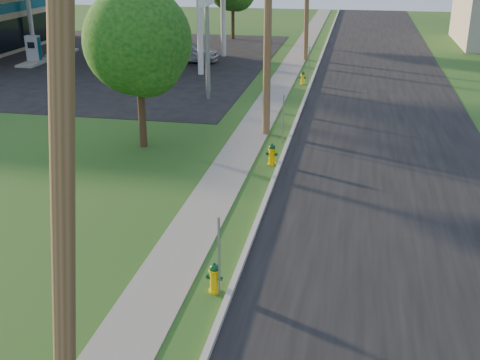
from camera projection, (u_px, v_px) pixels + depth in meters
name	position (u px, v px, depth m)	size (l,w,h in m)	color
road	(394.00, 208.00, 18.67)	(8.00, 120.00, 0.02)	black
curb	(267.00, 197.00, 19.35)	(0.15, 120.00, 0.15)	#A6A499
sidewalk	(214.00, 195.00, 19.68)	(1.50, 120.00, 0.03)	gray
forecourt	(82.00, 60.00, 42.38)	(26.00, 28.00, 0.02)	black
utility_pole_near	(62.00, 183.00, 7.76)	(1.40, 0.32, 9.48)	brown
utility_pole_mid	(268.00, 16.00, 24.14)	(1.40, 0.32, 9.80)	brown
sign_post_near	(219.00, 257.00, 13.76)	(0.05, 0.04, 2.00)	gray
sign_post_mid	(283.00, 119.00, 24.53)	(0.05, 0.04, 2.00)	gray
sign_post_far	(309.00, 64.00, 35.67)	(0.05, 0.04, 2.00)	gray
fuel_pump_nw	(34.00, 53.00, 40.73)	(1.20, 3.20, 1.90)	#A6A499
fuel_pump_ne	(161.00, 58.00, 39.14)	(1.20, 3.20, 1.90)	#A6A499
fuel_pump_sw	(61.00, 44.00, 44.38)	(1.20, 3.20, 1.90)	#A6A499
fuel_pump_se	(179.00, 48.00, 42.79)	(1.20, 3.20, 1.90)	#A6A499
tree_verge	(139.00, 46.00, 22.83)	(4.16, 4.16, 6.30)	#362713
hydrant_near	(214.00, 278.00, 14.09)	(0.40, 0.36, 0.78)	#E7BF07
hydrant_mid	(272.00, 154.00, 22.24)	(0.43, 0.38, 0.83)	#F0B800
hydrant_far	(303.00, 78.00, 34.96)	(0.40, 0.35, 0.76)	yellow
car_silver	(186.00, 51.00, 41.32)	(1.78, 4.42, 1.50)	silver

